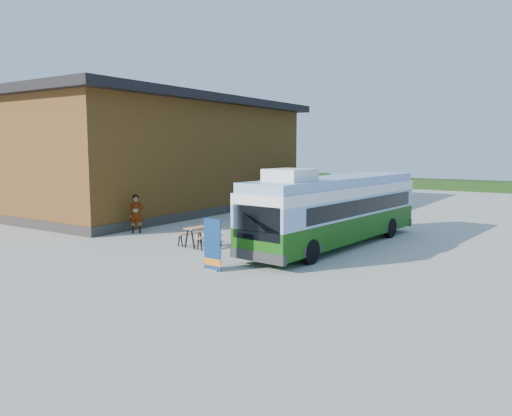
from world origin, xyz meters
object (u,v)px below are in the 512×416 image
Objects in this scene: person_a at (136,214)px; person_b at (329,208)px; bus at (336,208)px; slurry_tanker at (312,187)px; banner at (212,249)px; picnic_table at (199,232)px.

person_a is 1.09× the size of person_b.
bus is 15.34m from slurry_tanker.
slurry_tanker is at bearing -134.11° from person_b.
banner is 0.28× the size of slurry_tanker.
person_a is 10.44m from person_b.
slurry_tanker is (-7.89, 13.15, -0.29)m from bus.
banner is 11.92m from person_b.
banner reaches higher than picnic_table.
slurry_tanker is at bearing 108.53° from picnic_table.
banner is at bearing -70.91° from slurry_tanker.
person_a is (-4.85, 0.93, 0.32)m from picnic_table.
picnic_table is at bearing 0.40° from person_b.
slurry_tanker is (-5.05, 7.72, 0.47)m from person_b.
bus reaches higher than slurry_tanker.
picnic_table is 9.07m from person_b.
bus is 6.30× the size of banner.
person_a reaches higher than banner.
bus reaches higher than person_a.
banner is at bearing -36.31° from picnic_table.
bus is 6.71m from banner.
picnic_table is at bearing -54.15° from person_a.
person_b is (-1.16, 11.87, 0.14)m from banner.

